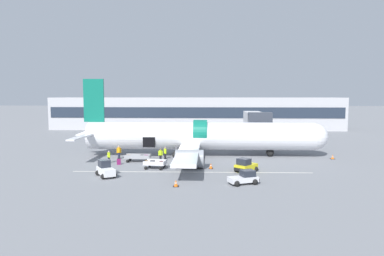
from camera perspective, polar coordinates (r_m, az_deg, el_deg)
name	(u,v)px	position (r m, az deg, el deg)	size (l,w,h in m)	color
ground_plane	(184,161)	(44.99, -1.33, -5.56)	(500.00, 500.00, 0.00)	slate
apron_marking_line	(192,172)	(38.73, -0.03, -7.35)	(27.04, 0.65, 0.01)	silver
terminal_strip	(196,113)	(88.78, 0.65, 2.49)	(73.58, 10.34, 8.09)	#B2B2B7
jet_bridge_stub	(256,121)	(55.69, 10.60, 1.12)	(3.42, 11.75, 6.10)	#4C4C51
airplane	(197,137)	(48.55, 0.85, -1.43)	(35.96, 32.05, 10.94)	silver
baggage_tug_lead	(245,166)	(39.20, 8.90, -6.27)	(2.84, 2.96, 1.57)	yellow
baggage_tug_mid	(244,178)	(33.93, 8.71, -8.26)	(3.19, 2.39, 1.34)	silver
baggage_tug_rear	(105,170)	(37.74, -14.23, -6.73)	(2.67, 3.20, 1.74)	white
baggage_cart_loading	(139,158)	(45.11, -8.90, -4.94)	(4.26, 1.79, 0.96)	#999BA0
baggage_cart_queued	(156,164)	(40.76, -6.09, -6.03)	(3.51, 2.26, 0.97)	silver
ground_crew_loader_a	(109,157)	(44.84, -13.70, -4.66)	(0.51, 0.51, 1.59)	black
ground_crew_loader_b	(165,153)	(46.55, -4.50, -4.15)	(0.51, 0.52, 1.61)	black
ground_crew_driver	(119,152)	(47.46, -12.08, -3.93)	(0.61, 0.56, 1.83)	#1E2338
ground_crew_supervisor	(161,155)	(44.95, -5.27, -4.44)	(0.59, 0.42, 1.70)	black
suitcase_on_tarmac_upright	(119,162)	(43.72, -12.10, -5.51)	(0.50, 0.26, 0.85)	#721951
safety_cone_nose	(333,157)	(50.27, 22.39, -4.51)	(0.60, 0.60, 0.55)	black
safety_cone_engine_left	(176,183)	(32.74, -2.70, -9.22)	(0.55, 0.55, 0.64)	black
safety_cone_wingtip	(211,166)	(40.53, 3.16, -6.34)	(0.53, 0.53, 0.67)	black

